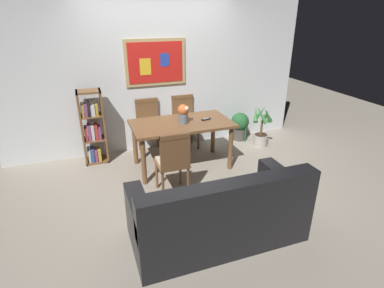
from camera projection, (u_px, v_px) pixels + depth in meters
The scene contains 12 objects.
ground_plane at pixel (186, 180), 4.45m from camera, with size 12.00×12.00×0.00m, color gray.
wall_back_with_painting at pixel (158, 73), 5.13m from camera, with size 5.20×0.14×2.60m.
dining_table at pixel (182, 129), 4.62m from camera, with size 1.49×0.83×0.73m.
dining_chair_far_right at pixel (184, 117), 5.41m from camera, with size 0.40×0.41×0.91m.
dining_chair_far_left at pixel (149, 122), 5.20m from camera, with size 0.40×0.41×0.91m.
dining_chair_near_left at pixel (173, 159), 3.89m from camera, with size 0.40×0.41×0.91m.
leather_couch at pixel (219, 215), 3.19m from camera, with size 1.80×0.84×0.84m.
bookshelf at pixel (93, 129), 4.80m from camera, with size 0.36×0.28×1.17m.
potted_ivy at pixel (240, 125), 5.77m from camera, with size 0.33×0.33×0.54m.
potted_palm at pixel (261, 130), 5.49m from camera, with size 0.36×0.39×0.78m.
flower_vase at pixel (183, 113), 4.50m from camera, with size 0.17×0.17×0.28m.
tv_remote at pixel (206, 119), 4.68m from camera, with size 0.16×0.08×0.02m.
Camera 1 is at (-1.22, -3.67, 2.27)m, focal length 28.66 mm.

